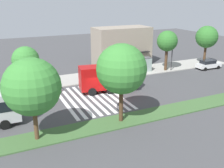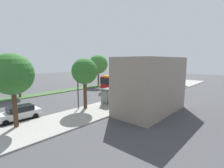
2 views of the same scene
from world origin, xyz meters
name	(u,v)px [view 1 (image 1 of 2)]	position (x,y,z in m)	size (l,w,h in m)	color
ground_plane	(100,97)	(0.00, 0.00, 0.00)	(120.00, 120.00, 0.00)	#424244
sidewalk	(78,79)	(0.00, 8.94, 0.07)	(60.00, 5.81, 0.14)	#9E9B93
median_strip	(126,120)	(0.00, -7.54, 0.07)	(60.00, 3.00, 0.14)	#3D6033
crosswalk	(92,99)	(-1.05, 0.00, 0.01)	(7.65, 10.87, 0.01)	silver
fire_truck	(110,77)	(2.35, 1.74, 2.09)	(8.53, 3.75, 3.69)	#A50C0C
parked_car_mid	(41,87)	(-6.64, 4.84, 0.90)	(4.71, 2.00, 1.76)	#720505
parked_car_east	(208,64)	(23.73, 4.84, 0.86)	(4.72, 2.06, 1.65)	silver
bus_stop_shelter	(142,62)	(11.27, 7.74, 1.89)	(3.50, 1.40, 2.46)	#4C4C51
bench_near_shelter	(122,72)	(7.27, 7.71, 0.59)	(1.60, 0.50, 0.90)	#4C3823
bench_west_of_shelter	(105,74)	(4.26, 7.71, 0.59)	(1.60, 0.50, 0.90)	#2D472D
street_lamp	(172,52)	(16.67, 6.64, 3.47)	(0.36, 0.36, 5.57)	#2D2D30
storefront_building	(122,46)	(10.69, 14.50, 3.62)	(10.64, 6.12, 7.25)	gray
sidewalk_tree_west	(26,60)	(-8.04, 7.04, 4.35)	(3.76, 3.76, 6.12)	#513823
sidewalk_tree_center	(167,41)	(15.75, 7.04, 5.31)	(3.60, 3.60, 7.03)	#47301E
sidewalk_tree_east	(207,37)	(24.77, 7.04, 5.49)	(4.11, 4.11, 7.45)	#47301E
median_tree_far_west	(32,87)	(-9.39, -7.54, 5.22)	(5.12, 5.12, 7.66)	#513823
median_tree_west	(121,69)	(-0.67, -7.54, 5.81)	(5.10, 5.10, 8.24)	#47301E
fire_hydrant	(11,90)	(-10.40, 6.54, 0.49)	(0.28, 0.28, 0.70)	gold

